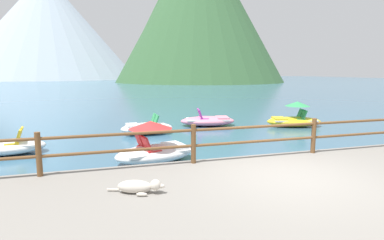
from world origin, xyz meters
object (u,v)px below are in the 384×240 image
(pedal_boat_3, at_px, (294,119))
(pedal_boat_5, at_px, (7,147))
(pedal_boat_0, at_px, (155,148))
(pedal_boat_1, at_px, (147,128))
(dog_resting, at_px, (139,187))
(pedal_boat_2, at_px, (208,121))

(pedal_boat_3, distance_m, pedal_boat_5, 11.86)
(pedal_boat_0, bearing_deg, pedal_boat_3, 28.49)
(pedal_boat_1, bearing_deg, dog_resting, -99.56)
(dog_resting, height_order, pedal_boat_1, pedal_boat_1)
(pedal_boat_2, xyz_separation_m, pedal_boat_3, (3.86, -1.35, 0.13))
(pedal_boat_5, bearing_deg, pedal_boat_3, 9.02)
(dog_resting, distance_m, pedal_boat_3, 11.02)
(pedal_boat_0, relative_size, pedal_boat_2, 0.93)
(dog_resting, height_order, pedal_boat_3, pedal_boat_3)
(pedal_boat_1, xyz_separation_m, pedal_boat_2, (3.13, 1.13, -0.00))
(pedal_boat_1, bearing_deg, pedal_boat_5, -156.23)
(pedal_boat_0, xyz_separation_m, pedal_boat_2, (3.53, 5.36, -0.15))
(pedal_boat_1, bearing_deg, pedal_boat_2, 19.84)
(pedal_boat_1, height_order, pedal_boat_5, pedal_boat_1)
(dog_resting, relative_size, pedal_boat_5, 0.44)
(pedal_boat_0, bearing_deg, pedal_boat_2, 56.63)
(dog_resting, bearing_deg, pedal_boat_3, 41.47)
(pedal_boat_5, bearing_deg, pedal_boat_0, -26.49)
(pedal_boat_0, xyz_separation_m, pedal_boat_1, (0.40, 4.23, -0.15))
(dog_resting, xyz_separation_m, pedal_boat_1, (1.27, 7.52, -0.28))
(pedal_boat_1, distance_m, pedal_boat_3, 7.00)
(pedal_boat_0, distance_m, pedal_boat_3, 8.41)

